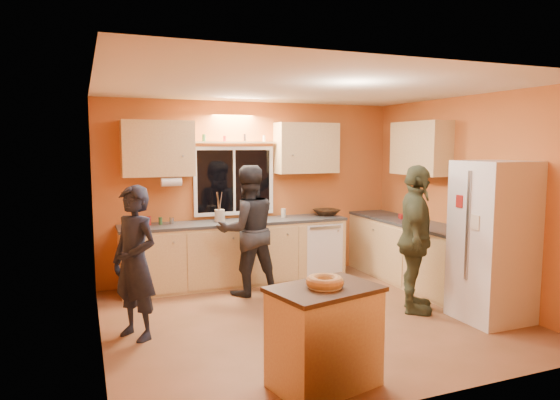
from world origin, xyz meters
name	(u,v)px	position (x,y,z in m)	size (l,w,h in m)	color
ground	(309,318)	(0.00, 0.00, 0.00)	(4.50, 4.50, 0.00)	brown
room_shell	(305,175)	(0.12, 0.41, 1.62)	(4.54, 4.04, 2.61)	#B9682F
back_counter	(261,250)	(0.01, 1.70, 0.45)	(4.23, 0.62, 0.90)	tan
right_counter	(423,256)	(1.95, 0.50, 0.45)	(0.62, 1.84, 0.90)	tan
refrigerator	(493,241)	(1.89, -0.80, 0.90)	(0.72, 0.70, 1.80)	silver
island	(324,336)	(-0.58, -1.51, 0.42)	(0.97, 0.76, 0.83)	tan
bundt_pastry	(325,282)	(-0.58, -1.51, 0.88)	(0.31, 0.31, 0.09)	#B27849
person_left	(135,263)	(-1.90, 0.13, 0.79)	(0.57, 0.38, 1.57)	black
person_center	(248,230)	(-0.37, 1.15, 0.86)	(0.83, 0.65, 1.71)	black
person_right	(415,239)	(1.25, -0.25, 0.87)	(1.02, 0.43, 1.74)	#383C26
mixing_bowl	(326,212)	(1.10, 1.75, 0.95)	(0.38, 0.38, 0.09)	black
utensil_crock	(220,216)	(-0.59, 1.74, 0.99)	(0.14, 0.14, 0.17)	beige
potted_plant	(465,220)	(2.00, -0.23, 1.05)	(0.27, 0.23, 0.30)	gray
red_box	(405,216)	(2.00, 0.99, 0.94)	(0.16, 0.12, 0.07)	maroon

